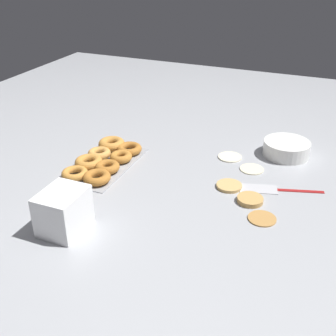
{
  "coord_description": "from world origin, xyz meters",
  "views": [
    {
      "loc": [
        1.19,
        0.36,
        0.74
      ],
      "look_at": [
        -0.0,
        -0.13,
        0.04
      ],
      "focal_mm": 45.0,
      "sensor_mm": 36.0,
      "label": 1
    }
  ],
  "objects_px": {
    "pancake_0": "(262,218)",
    "batter_bowl": "(286,148)",
    "pancake_4": "(230,156)",
    "donut_tray": "(104,160)",
    "container_stack": "(63,211)",
    "spatula": "(268,189)",
    "pancake_3": "(229,186)",
    "pancake_1": "(250,200)",
    "pancake_2": "(252,169)"
  },
  "relations": [
    {
      "from": "pancake_4",
      "to": "pancake_1",
      "type": "bearing_deg",
      "value": 27.0
    },
    {
      "from": "pancake_1",
      "to": "batter_bowl",
      "type": "bearing_deg",
      "value": 172.2
    },
    {
      "from": "pancake_1",
      "to": "container_stack",
      "type": "distance_m",
      "value": 0.58
    },
    {
      "from": "pancake_1",
      "to": "container_stack",
      "type": "bearing_deg",
      "value": -52.92
    },
    {
      "from": "pancake_4",
      "to": "donut_tray",
      "type": "xyz_separation_m",
      "value": [
        0.23,
        -0.42,
        0.01
      ]
    },
    {
      "from": "batter_bowl",
      "to": "spatula",
      "type": "distance_m",
      "value": 0.29
    },
    {
      "from": "pancake_1",
      "to": "pancake_0",
      "type": "bearing_deg",
      "value": 34.5
    },
    {
      "from": "pancake_4",
      "to": "container_stack",
      "type": "height_order",
      "value": "container_stack"
    },
    {
      "from": "pancake_1",
      "to": "spatula",
      "type": "distance_m",
      "value": 0.1
    },
    {
      "from": "donut_tray",
      "to": "container_stack",
      "type": "bearing_deg",
      "value": 14.36
    },
    {
      "from": "pancake_2",
      "to": "batter_bowl",
      "type": "relative_size",
      "value": 0.49
    },
    {
      "from": "pancake_3",
      "to": "batter_bowl",
      "type": "bearing_deg",
      "value": 156.63
    },
    {
      "from": "pancake_0",
      "to": "pancake_2",
      "type": "relative_size",
      "value": 0.99
    },
    {
      "from": "pancake_4",
      "to": "container_stack",
      "type": "xyz_separation_m",
      "value": [
        0.63,
        -0.32,
        0.06
      ]
    },
    {
      "from": "pancake_3",
      "to": "spatula",
      "type": "relative_size",
      "value": 0.31
    },
    {
      "from": "pancake_1",
      "to": "pancake_2",
      "type": "bearing_deg",
      "value": -168.78
    },
    {
      "from": "pancake_3",
      "to": "pancake_4",
      "type": "distance_m",
      "value": 0.23
    },
    {
      "from": "pancake_3",
      "to": "pancake_4",
      "type": "bearing_deg",
      "value": -165.42
    },
    {
      "from": "pancake_1",
      "to": "pancake_3",
      "type": "distance_m",
      "value": 0.11
    },
    {
      "from": "pancake_4",
      "to": "pancake_0",
      "type": "bearing_deg",
      "value": 28.78
    },
    {
      "from": "pancake_3",
      "to": "donut_tray",
      "type": "bearing_deg",
      "value": -88.07
    },
    {
      "from": "pancake_3",
      "to": "container_stack",
      "type": "relative_size",
      "value": 0.62
    },
    {
      "from": "pancake_0",
      "to": "batter_bowl",
      "type": "xyz_separation_m",
      "value": [
        -0.46,
        -0.0,
        0.02
      ]
    },
    {
      "from": "pancake_4",
      "to": "donut_tray",
      "type": "distance_m",
      "value": 0.48
    },
    {
      "from": "pancake_3",
      "to": "pancake_4",
      "type": "xyz_separation_m",
      "value": [
        -0.22,
        -0.06,
        -0.0
      ]
    },
    {
      "from": "pancake_1",
      "to": "batter_bowl",
      "type": "relative_size",
      "value": 0.47
    },
    {
      "from": "pancake_2",
      "to": "container_stack",
      "type": "height_order",
      "value": "container_stack"
    },
    {
      "from": "pancake_2",
      "to": "container_stack",
      "type": "relative_size",
      "value": 0.62
    },
    {
      "from": "pancake_3",
      "to": "batter_bowl",
      "type": "distance_m",
      "value": 0.35
    },
    {
      "from": "pancake_0",
      "to": "donut_tray",
      "type": "distance_m",
      "value": 0.63
    },
    {
      "from": "pancake_1",
      "to": "spatula",
      "type": "bearing_deg",
      "value": 158.54
    },
    {
      "from": "container_stack",
      "to": "spatula",
      "type": "bearing_deg",
      "value": 131.73
    },
    {
      "from": "container_stack",
      "to": "pancake_4",
      "type": "bearing_deg",
      "value": 153.08
    },
    {
      "from": "pancake_4",
      "to": "container_stack",
      "type": "relative_size",
      "value": 0.65
    },
    {
      "from": "donut_tray",
      "to": "batter_bowl",
      "type": "height_order",
      "value": "batter_bowl"
    },
    {
      "from": "pancake_0",
      "to": "pancake_2",
      "type": "height_order",
      "value": "same"
    },
    {
      "from": "spatula",
      "to": "pancake_4",
      "type": "bearing_deg",
      "value": -62.03
    },
    {
      "from": "container_stack",
      "to": "spatula",
      "type": "relative_size",
      "value": 0.5
    },
    {
      "from": "pancake_3",
      "to": "spatula",
      "type": "bearing_deg",
      "value": 105.47
    },
    {
      "from": "batter_bowl",
      "to": "pancake_4",
      "type": "bearing_deg",
      "value": -62.08
    },
    {
      "from": "pancake_0",
      "to": "spatula",
      "type": "xyz_separation_m",
      "value": [
        -0.18,
        -0.02,
        -0.0
      ]
    },
    {
      "from": "donut_tray",
      "to": "container_stack",
      "type": "height_order",
      "value": "container_stack"
    },
    {
      "from": "pancake_4",
      "to": "donut_tray",
      "type": "relative_size",
      "value": 0.25
    },
    {
      "from": "pancake_0",
      "to": "donut_tray",
      "type": "xyz_separation_m",
      "value": [
        -0.13,
        -0.62,
        0.01
      ]
    },
    {
      "from": "batter_bowl",
      "to": "container_stack",
      "type": "relative_size",
      "value": 1.26
    },
    {
      "from": "donut_tray",
      "to": "spatula",
      "type": "relative_size",
      "value": 1.3
    },
    {
      "from": "container_stack",
      "to": "pancake_2",
      "type": "bearing_deg",
      "value": 143.44
    },
    {
      "from": "pancake_1",
      "to": "pancake_3",
      "type": "height_order",
      "value": "pancake_1"
    },
    {
      "from": "pancake_2",
      "to": "donut_tray",
      "type": "height_order",
      "value": "donut_tray"
    },
    {
      "from": "pancake_0",
      "to": "pancake_2",
      "type": "xyz_separation_m",
      "value": [
        -0.3,
        -0.1,
        -0.0
      ]
    }
  ]
}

